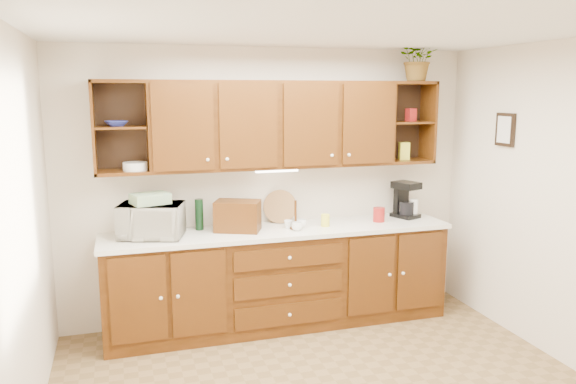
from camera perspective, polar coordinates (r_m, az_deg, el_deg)
ceiling at (r=3.71m, az=5.49°, el=16.46°), size 4.00×4.00×0.00m
back_wall at (r=5.43m, az=-1.75°, el=0.72°), size 4.00×0.00×4.00m
left_wall at (r=3.59m, az=-26.15°, el=-5.27°), size 0.00×3.50×3.50m
base_cabinets at (r=5.35m, az=-0.86°, el=-8.80°), size 3.20×0.60×0.90m
countertop at (r=5.21m, az=-0.84°, el=-3.94°), size 3.24×0.64×0.04m
upper_cabinets at (r=5.21m, az=-1.22°, el=6.89°), size 3.20×0.33×0.80m
undercabinet_light at (r=5.20m, az=-1.15°, el=2.20°), size 0.40×0.05×0.02m
framed_picture at (r=5.49m, az=21.21°, el=5.93°), size 0.03×0.24×0.30m
wicker_basket at (r=5.03m, az=-12.47°, el=-3.59°), size 0.24×0.24×0.15m
microwave at (r=5.01m, az=-13.73°, el=-2.84°), size 0.62×0.50×0.30m
towel_stack at (r=4.97m, az=-13.82°, el=-0.66°), size 0.36×0.30×0.09m
wine_bottle at (r=5.20m, az=-9.01°, el=-2.27°), size 0.08×0.08×0.28m
woven_tray at (r=5.43m, az=-0.82°, el=-3.04°), size 0.33×0.21×0.32m
bread_box at (r=5.11m, az=-5.14°, el=-2.44°), size 0.46×0.39×0.28m
mug_tree at (r=5.19m, az=0.77°, el=-3.31°), size 0.25×0.24×0.27m
canister_red at (r=5.54m, az=9.22°, el=-2.28°), size 0.13×0.13×0.14m
canister_white at (r=5.80m, az=12.65°, el=-1.60°), size 0.09×0.09×0.19m
canister_yellow at (r=5.29m, az=3.81°, el=-2.88°), size 0.09×0.09×0.11m
coffee_maker at (r=5.78m, az=11.77°, el=-0.80°), size 0.27×0.31×0.36m
bowl_stack at (r=5.00m, az=-17.05°, el=6.67°), size 0.23×0.23×0.05m
plate_stack at (r=5.02m, az=-15.25°, el=2.54°), size 0.25×0.25×0.07m
pantry_box_yellow at (r=5.73m, az=11.71°, el=4.09°), size 0.11×0.09×0.17m
pantry_box_red at (r=5.71m, az=12.38°, el=7.65°), size 0.10×0.09×0.13m
potted_plant at (r=5.70m, az=13.14°, el=13.05°), size 0.49×0.46×0.43m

